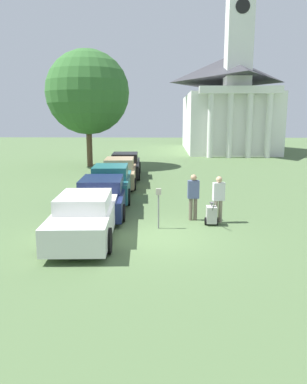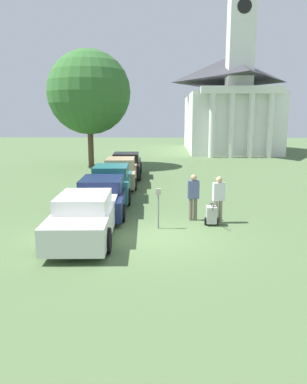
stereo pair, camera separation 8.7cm
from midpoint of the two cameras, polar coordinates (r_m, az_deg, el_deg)
ground_plane at (r=12.35m, az=0.65°, el=-6.76°), size 120.00×120.00×0.00m
parked_car_white at (r=12.33m, az=-10.15°, el=-3.62°), size 2.12×5.17×1.45m
parked_car_navy at (r=15.56m, az=-7.57°, el=-0.53°), size 2.21×5.38×1.43m
parked_car_teal at (r=18.00m, az=-6.26°, el=1.38°), size 2.12×4.98×1.60m
parked_car_tan at (r=21.49m, az=-4.91°, el=2.96°), size 2.11×5.27×1.56m
parked_car_black at (r=24.55m, az=-4.04°, el=4.04°), size 2.14×5.10×1.56m
parking_meter at (r=12.94m, az=0.93°, el=-1.37°), size 0.18×0.09×1.43m
person_worker at (r=14.08m, az=6.27°, el=-0.35°), size 0.43×0.25×1.75m
person_supervisor at (r=13.89m, az=10.06°, el=-0.68°), size 0.45×0.28×1.73m
equipment_cart at (r=13.67m, az=9.00°, el=-3.42°), size 0.47×0.99×1.00m
church at (r=44.70m, az=11.43°, el=13.51°), size 9.33×16.70×22.29m
shade_tree at (r=30.04m, az=-9.71°, el=14.71°), size 6.38×6.38×8.88m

